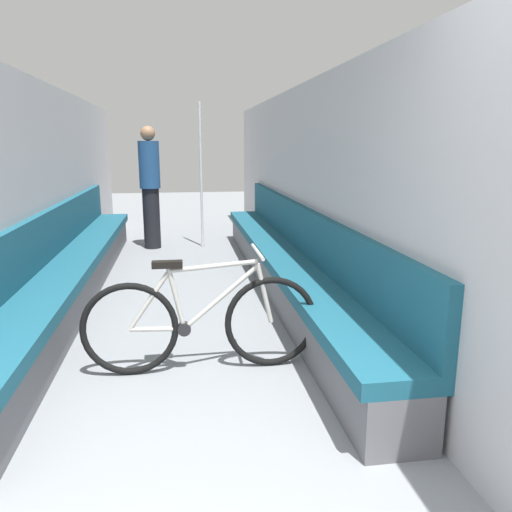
{
  "coord_description": "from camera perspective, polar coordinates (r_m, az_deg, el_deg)",
  "views": [
    {
      "loc": [
        0.02,
        -1.18,
        1.54
      ],
      "look_at": [
        0.62,
        2.8,
        0.63
      ],
      "focal_mm": 35.0,
      "sensor_mm": 36.0,
      "label": 1
    }
  ],
  "objects": [
    {
      "name": "passenger_standing",
      "position": [
        7.54,
        -12.0,
        7.82
      ],
      "size": [
        0.3,
        0.3,
        1.78
      ],
      "rotation": [
        0.0,
        0.0,
        1.02
      ],
      "color": "black",
      "rests_on": "ground"
    },
    {
      "name": "grab_pole_near",
      "position": [
        7.54,
        -6.3,
        8.86
      ],
      "size": [
        0.08,
        0.08,
        2.12
      ],
      "color": "gray",
      "rests_on": "ground"
    },
    {
      "name": "bicycle",
      "position": [
        3.44,
        -6.26,
        -7.52
      ],
      "size": [
        1.61,
        0.46,
        0.84
      ],
      "rotation": [
        0.0,
        0.0,
        0.0
      ],
      "color": "black",
      "rests_on": "ground"
    },
    {
      "name": "wall_left",
      "position": [
        5.02,
        -24.53,
        6.3
      ],
      "size": [
        0.1,
        10.45,
        2.14
      ],
      "primitive_type": "cube",
      "color": "#B2B2B7",
      "rests_on": "ground"
    },
    {
      "name": "bench_seat_row_left",
      "position": [
        5.34,
        -20.36,
        -1.52
      ],
      "size": [
        0.47,
        6.07,
        0.9
      ],
      "color": "#5B5B60",
      "rests_on": "ground"
    },
    {
      "name": "bench_seat_row_right",
      "position": [
        5.34,
        3.24,
        -0.75
      ],
      "size": [
        0.47,
        6.07,
        0.9
      ],
      "color": "#5B5B60",
      "rests_on": "ground"
    },
    {
      "name": "wall_right",
      "position": [
        5.01,
        6.88,
        7.34
      ],
      "size": [
        0.1,
        10.45,
        2.14
      ],
      "primitive_type": "cube",
      "color": "#B2B2B7",
      "rests_on": "ground"
    }
  ]
}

